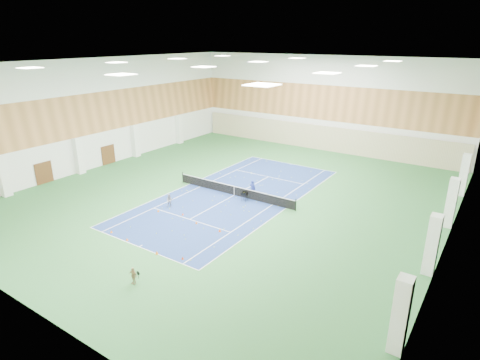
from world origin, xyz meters
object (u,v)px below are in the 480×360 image
ball_cart (244,196)px  child_court (170,200)px  child_apron (133,276)px  coach (253,189)px  tennis_net (234,190)px

ball_cart → child_court: bearing=-142.4°
child_court → child_apron: size_ratio=1.06×
child_apron → ball_cart: size_ratio=1.25×
coach → child_court: (-4.83, -5.97, -0.24)m
tennis_net → child_court: 6.23m
child_apron → ball_cart: bearing=93.1°
tennis_net → child_court: size_ratio=10.86×
tennis_net → coach: bearing=19.9°
coach → child_apron: coach is taller
child_court → child_apron: 11.66m
child_apron → ball_cart: child_apron is taller
ball_cart → coach: bearing=77.2°
child_apron → coach: bearing=92.2°
tennis_net → child_apron: (3.13, -15.18, 0.01)m
coach → ball_cart: coach is taller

